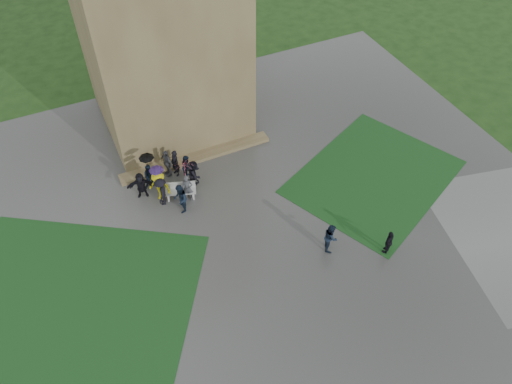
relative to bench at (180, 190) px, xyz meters
name	(u,v)px	position (x,y,z in m)	size (l,w,h in m)	color
ground	(279,304)	(1.79, -8.11, -0.51)	(120.00, 120.00, 0.00)	black
plaza	(260,271)	(1.79, -6.11, -0.50)	(34.00, 34.00, 0.02)	#343432
lawn_inset_left	(70,304)	(-6.71, -4.11, -0.49)	(11.00, 9.00, 0.01)	black
lawn_inset_right	(374,177)	(10.29, -3.11, -0.49)	(9.00, 7.00, 0.01)	black
tower_plinth	(196,157)	(1.79, 2.49, -0.38)	(9.00, 0.80, 0.22)	brown
bench	(180,190)	(0.00, 0.00, 0.00)	(1.73, 1.02, 0.96)	#B1B0AC
visitor_cluster	(169,178)	(-0.36, 0.59, 0.54)	(4.12, 3.94, 2.63)	black
pedestrian_mid	(331,237)	(5.47, -6.31, 0.33)	(0.80, 0.46, 1.65)	black
pedestrian_near	(389,242)	(7.87, -7.71, 0.24)	(0.85, 0.49, 1.46)	black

